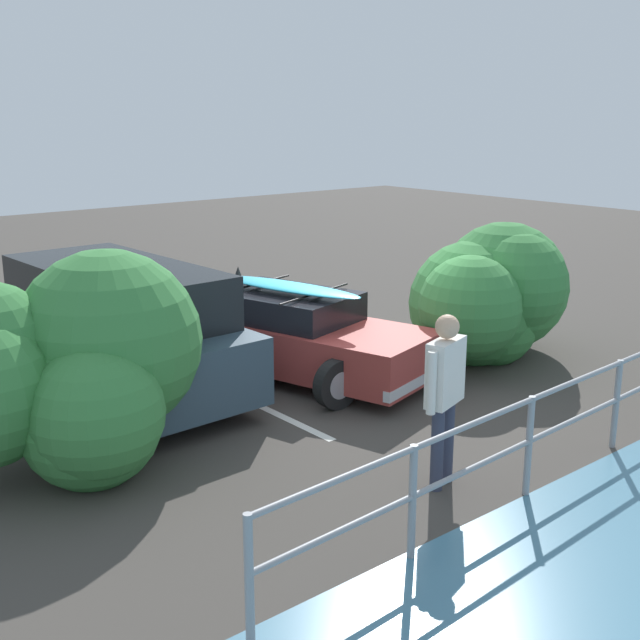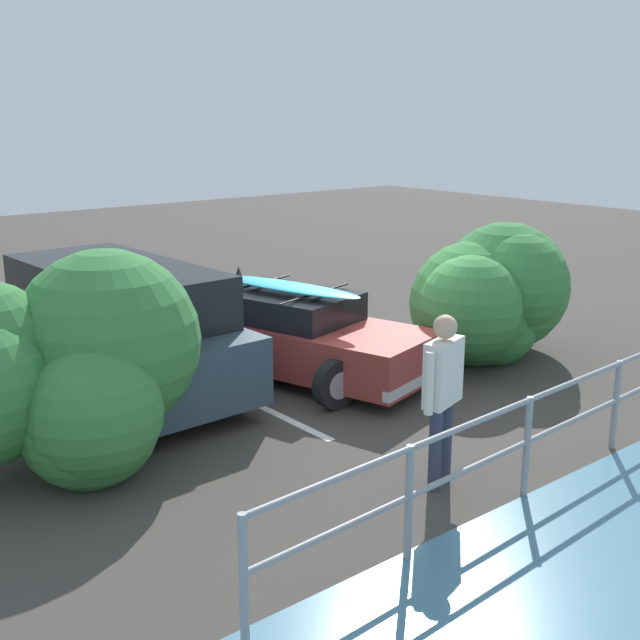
{
  "view_description": "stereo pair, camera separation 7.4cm",
  "coord_description": "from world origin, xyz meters",
  "px_view_note": "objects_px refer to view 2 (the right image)",
  "views": [
    {
      "loc": [
        7.53,
        8.39,
        3.77
      ],
      "look_at": [
        0.66,
        0.07,
        0.95
      ],
      "focal_mm": 45.0,
      "sensor_mm": 36.0,
      "label": 1
    },
    {
      "loc": [
        7.48,
        8.44,
        3.77
      ],
      "look_at": [
        0.66,
        0.07,
        0.95
      ],
      "focal_mm": 45.0,
      "sensor_mm": 36.0,
      "label": 2
    }
  ],
  "objects_px": {
    "suv_car": "(118,327)",
    "person_bystander": "(443,385)",
    "bush_near_left": "(494,295)",
    "bush_near_right": "(67,373)",
    "sedan_car": "(292,334)"
  },
  "relations": [
    {
      "from": "suv_car",
      "to": "person_bystander",
      "type": "height_order",
      "value": "person_bystander"
    },
    {
      "from": "bush_near_left",
      "to": "bush_near_right",
      "type": "xyz_separation_m",
      "value": [
        6.73,
        -0.28,
        0.07
      ]
    },
    {
      "from": "sedan_car",
      "to": "person_bystander",
      "type": "xyz_separation_m",
      "value": [
        1.03,
        3.87,
        0.49
      ]
    },
    {
      "from": "person_bystander",
      "to": "bush_near_right",
      "type": "xyz_separation_m",
      "value": [
        2.75,
        -2.85,
        -0.02
      ]
    },
    {
      "from": "suv_car",
      "to": "sedan_car",
      "type": "bearing_deg",
      "value": 159.1
    },
    {
      "from": "suv_car",
      "to": "bush_near_left",
      "type": "distance_m",
      "value": 5.69
    },
    {
      "from": "sedan_car",
      "to": "bush_near_right",
      "type": "height_order",
      "value": "bush_near_right"
    },
    {
      "from": "bush_near_left",
      "to": "person_bystander",
      "type": "bearing_deg",
      "value": 32.83
    },
    {
      "from": "person_bystander",
      "to": "bush_near_left",
      "type": "height_order",
      "value": "bush_near_left"
    },
    {
      "from": "person_bystander",
      "to": "bush_near_left",
      "type": "distance_m",
      "value": 4.74
    },
    {
      "from": "sedan_car",
      "to": "person_bystander",
      "type": "distance_m",
      "value": 4.03
    },
    {
      "from": "sedan_car",
      "to": "suv_car",
      "type": "height_order",
      "value": "suv_car"
    },
    {
      "from": "suv_car",
      "to": "person_bystander",
      "type": "relative_size",
      "value": 2.59
    },
    {
      "from": "sedan_car",
      "to": "person_bystander",
      "type": "height_order",
      "value": "person_bystander"
    },
    {
      "from": "sedan_car",
      "to": "person_bystander",
      "type": "bearing_deg",
      "value": 75.07
    }
  ]
}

